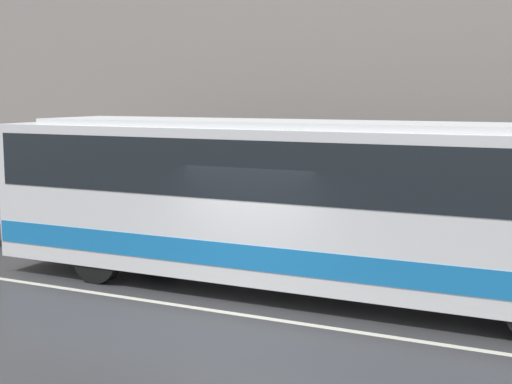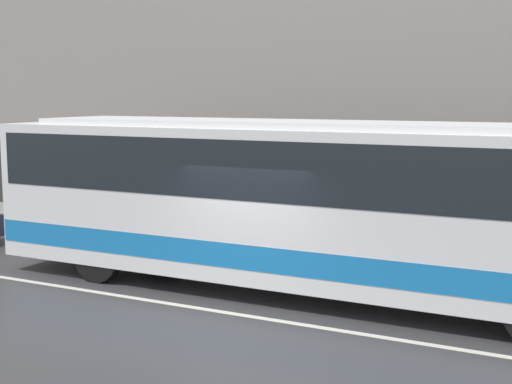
{
  "view_description": "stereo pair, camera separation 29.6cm",
  "coord_description": "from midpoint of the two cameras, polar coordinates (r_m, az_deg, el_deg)",
  "views": [
    {
      "loc": [
        5.52,
        -10.59,
        3.77
      ],
      "look_at": [
        -0.42,
        1.72,
        1.9
      ],
      "focal_mm": 50.0,
      "sensor_mm": 36.0,
      "label": 1
    },
    {
      "loc": [
        5.79,
        -10.46,
        3.77
      ],
      "look_at": [
        -0.42,
        1.72,
        1.9
      ],
      "focal_mm": 50.0,
      "sensor_mm": 36.0,
      "label": 2
    }
  ],
  "objects": [
    {
      "name": "ground_plane",
      "position": [
        12.53,
        -2.4,
        -9.72
      ],
      "size": [
        60.0,
        60.0,
        0.0
      ],
      "primitive_type": "plane",
      "color": "#38383A"
    },
    {
      "name": "sidewalk",
      "position": [
        17.32,
        6.13,
        -4.52
      ],
      "size": [
        60.0,
        2.86,
        0.17
      ],
      "color": "gray",
      "rests_on": "ground_plane"
    },
    {
      "name": "building_facade",
      "position": [
        18.49,
        8.06,
        13.08
      ],
      "size": [
        60.0,
        0.35,
        11.39
      ],
      "color": "gray",
      "rests_on": "ground_plane"
    },
    {
      "name": "lane_stripe",
      "position": [
        12.53,
        -2.4,
        -9.7
      ],
      "size": [
        54.0,
        0.14,
        0.01
      ],
      "color": "beige",
      "rests_on": "ground_plane"
    },
    {
      "name": "transit_bus",
      "position": [
        13.5,
        2.22,
        -0.39
      ],
      "size": [
        12.38,
        2.49,
        3.28
      ],
      "color": "white",
      "rests_on": "ground_plane"
    }
  ]
}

